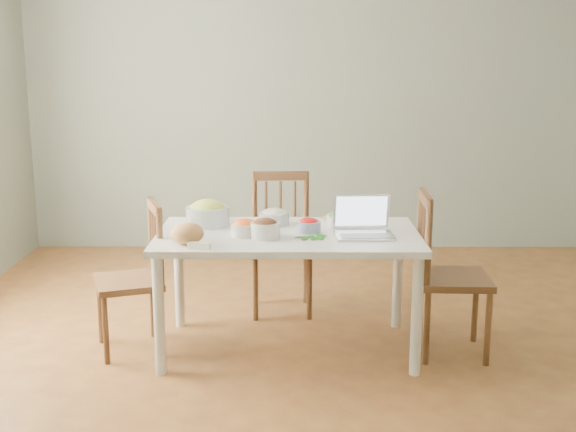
{
  "coord_description": "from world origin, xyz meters",
  "views": [
    {
      "loc": [
        -0.2,
        -4.02,
        1.72
      ],
      "look_at": [
        -0.22,
        0.12,
        0.81
      ],
      "focal_mm": 46.21,
      "sensor_mm": 36.0,
      "label": 1
    }
  ],
  "objects_px": {
    "chair_far": "(281,245)",
    "bowl_squash": "(208,213)",
    "chair_right": "(454,275)",
    "laptop": "(365,217)",
    "dining_table": "(288,291)",
    "chair_left": "(128,278)",
    "bread_boule": "(187,233)"
  },
  "relations": [
    {
      "from": "chair_far",
      "to": "laptop",
      "type": "relative_size",
      "value": 2.88
    },
    {
      "from": "chair_far",
      "to": "bread_boule",
      "type": "height_order",
      "value": "chair_far"
    },
    {
      "from": "dining_table",
      "to": "chair_far",
      "type": "bearing_deg",
      "value": 94.1
    },
    {
      "from": "dining_table",
      "to": "bowl_squash",
      "type": "bearing_deg",
      "value": 157.4
    },
    {
      "from": "chair_left",
      "to": "bread_boule",
      "type": "bearing_deg",
      "value": 40.19
    },
    {
      "from": "dining_table",
      "to": "chair_far",
      "type": "relative_size",
      "value": 1.62
    },
    {
      "from": "dining_table",
      "to": "chair_far",
      "type": "xyz_separation_m",
      "value": [
        -0.05,
        0.65,
        0.11
      ]
    },
    {
      "from": "dining_table",
      "to": "bread_boule",
      "type": "distance_m",
      "value": 0.73
    },
    {
      "from": "bowl_squash",
      "to": "laptop",
      "type": "distance_m",
      "value": 0.96
    },
    {
      "from": "chair_far",
      "to": "bowl_squash",
      "type": "height_order",
      "value": "chair_far"
    },
    {
      "from": "chair_far",
      "to": "chair_left",
      "type": "xyz_separation_m",
      "value": [
        -0.88,
        -0.67,
        -0.03
      ]
    },
    {
      "from": "chair_right",
      "to": "laptop",
      "type": "xyz_separation_m",
      "value": [
        -0.52,
        -0.04,
        0.35
      ]
    },
    {
      "from": "chair_far",
      "to": "bowl_squash",
      "type": "bearing_deg",
      "value": -137.0
    },
    {
      "from": "chair_right",
      "to": "chair_far",
      "type": "bearing_deg",
      "value": 57.41
    },
    {
      "from": "bread_boule",
      "to": "laptop",
      "type": "relative_size",
      "value": 0.55
    },
    {
      "from": "chair_far",
      "to": "bread_boule",
      "type": "distance_m",
      "value": 1.07
    },
    {
      "from": "dining_table",
      "to": "chair_left",
      "type": "relative_size",
      "value": 1.72
    },
    {
      "from": "chair_far",
      "to": "chair_right",
      "type": "height_order",
      "value": "chair_right"
    },
    {
      "from": "bread_boule",
      "to": "chair_far",
      "type": "bearing_deg",
      "value": 61.13
    },
    {
      "from": "chair_left",
      "to": "chair_right",
      "type": "relative_size",
      "value": 0.93
    },
    {
      "from": "bowl_squash",
      "to": "bread_boule",
      "type": "bearing_deg",
      "value": -97.49
    },
    {
      "from": "laptop",
      "to": "dining_table",
      "type": "bearing_deg",
      "value": 165.39
    },
    {
      "from": "bowl_squash",
      "to": "laptop",
      "type": "xyz_separation_m",
      "value": [
        0.92,
        -0.29,
        0.04
      ]
    },
    {
      "from": "chair_left",
      "to": "bread_boule",
      "type": "relative_size",
      "value": 4.92
    },
    {
      "from": "bread_boule",
      "to": "chair_right",
      "type": "bearing_deg",
      "value": 7.42
    },
    {
      "from": "chair_left",
      "to": "laptop",
      "type": "bearing_deg",
      "value": 67.99
    },
    {
      "from": "chair_right",
      "to": "laptop",
      "type": "bearing_deg",
      "value": 96.41
    },
    {
      "from": "chair_far",
      "to": "bowl_squash",
      "type": "xyz_separation_m",
      "value": [
        -0.44,
        -0.45,
        0.32
      ]
    },
    {
      "from": "chair_left",
      "to": "laptop",
      "type": "relative_size",
      "value": 2.71
    },
    {
      "from": "chair_right",
      "to": "bowl_squash",
      "type": "height_order",
      "value": "chair_right"
    },
    {
      "from": "chair_far",
      "to": "dining_table",
      "type": "bearing_deg",
      "value": -88.63
    },
    {
      "from": "chair_right",
      "to": "bowl_squash",
      "type": "relative_size",
      "value": 3.65
    }
  ]
}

